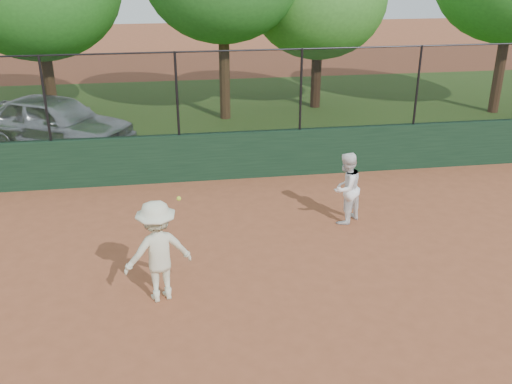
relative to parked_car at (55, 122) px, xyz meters
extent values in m
plane|color=#964F30|center=(3.96, -9.10, -0.79)|extent=(80.00, 80.00, 0.00)
cube|color=#17321F|center=(3.96, -3.10, -0.19)|extent=(26.00, 0.20, 1.20)
cube|color=#294916|center=(3.96, 2.90, -0.79)|extent=(36.00, 12.00, 0.01)
imported|color=silver|center=(0.00, 0.00, 0.00)|extent=(4.96, 3.85, 1.58)
imported|color=white|center=(6.79, -5.99, -0.02)|extent=(0.95, 0.92, 1.54)
imported|color=beige|center=(2.94, -8.30, 0.08)|extent=(1.26, 0.93, 1.74)
sphere|color=#B6D52F|center=(3.32, -8.50, 1.07)|extent=(0.07, 0.07, 0.07)
cube|color=black|center=(3.96, -3.10, 1.41)|extent=(26.00, 0.02, 2.00)
cylinder|color=black|center=(3.96, -3.10, 2.39)|extent=(26.00, 0.04, 0.04)
cylinder|color=black|center=(0.46, -3.10, 1.41)|extent=(0.06, 0.06, 2.00)
cylinder|color=black|center=(3.46, -3.10, 1.41)|extent=(0.06, 0.06, 2.00)
cylinder|color=black|center=(6.46, -3.10, 1.41)|extent=(0.06, 0.06, 2.00)
cylinder|color=black|center=(9.46, -3.10, 1.41)|extent=(0.06, 0.06, 2.00)
cylinder|color=#482F19|center=(-0.63, 3.20, 0.33)|extent=(0.36, 0.36, 2.24)
cylinder|color=#4D331B|center=(5.15, 2.50, 0.58)|extent=(0.36, 0.36, 2.74)
cylinder|color=#3B2313|center=(8.58, 3.51, 0.19)|extent=(0.36, 0.36, 1.97)
cylinder|color=#4C2E1B|center=(14.70, 1.84, 0.52)|extent=(0.36, 0.36, 2.62)
camera|label=1|loc=(3.26, -16.51, 4.54)|focal=40.00mm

